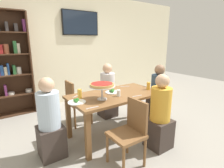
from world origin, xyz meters
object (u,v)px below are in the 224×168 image
object	(u,v)px
water_glass_clear_near	(118,93)
cutlery_knife_near	(125,86)
chair_near_left	(130,130)
deep_dish_pizza_stand	(102,86)
salad_plate_near_diner	(112,92)
beer_glass_amber_tall	(148,86)
diner_head_west	(50,124)
beer_glass_amber_short	(80,94)
dining_table	(115,99)
cutlery_fork_far	(77,96)
chair_far_left	(76,101)
cutlery_fork_near	(137,96)
bookshelf	(2,64)
diner_head_east	(158,97)
salad_plate_far_diner	(77,102)
television	(81,23)
diner_near_right	(160,117)
cutlery_knife_far	(92,108)
diner_far_right	(108,94)

from	to	relation	value
water_glass_clear_near	cutlery_knife_near	distance (m)	0.62
chair_near_left	deep_dish_pizza_stand	size ratio (longest dim) A/B	2.23
salad_plate_near_diner	water_glass_clear_near	bearing A→B (deg)	-97.89
deep_dish_pizza_stand	beer_glass_amber_tall	distance (m)	0.99
diner_head_west	beer_glass_amber_short	bearing A→B (deg)	10.03
dining_table	cutlery_fork_far	bearing A→B (deg)	155.80
salad_plate_near_diner	cutlery_fork_far	world-z (taller)	salad_plate_near_diner
chair_far_left	cutlery_fork_near	distance (m)	1.24
bookshelf	cutlery_knife_near	world-z (taller)	bookshelf
dining_table	deep_dish_pizza_stand	distance (m)	0.47
diner_head_east	beer_glass_amber_tall	world-z (taller)	diner_head_east
deep_dish_pizza_stand	salad_plate_far_diner	bearing A→B (deg)	166.46
diner_head_east	beer_glass_amber_short	distance (m)	1.69
television	water_glass_clear_near	size ratio (longest dim) A/B	9.55
diner_near_right	cutlery_fork_far	size ratio (longest dim) A/B	6.39
bookshelf	cutlery_knife_far	distance (m)	2.52
bookshelf	beer_glass_amber_short	world-z (taller)	bookshelf
bookshelf	chair_near_left	size ratio (longest dim) A/B	2.54
deep_dish_pizza_stand	salad_plate_far_diner	world-z (taller)	deep_dish_pizza_stand
television	diner_head_west	size ratio (longest dim) A/B	0.86
diner_head_east	cutlery_knife_near	xyz separation A→B (m)	(-0.63, 0.29, 0.25)
water_glass_clear_near	cutlery_knife_far	size ratio (longest dim) A/B	0.57
diner_near_right	beer_glass_amber_short	size ratio (longest dim) A/B	7.72
diner_far_right	salad_plate_far_diner	world-z (taller)	diner_far_right
bookshelf	beer_glass_amber_short	xyz separation A→B (m)	(0.87, -1.90, -0.32)
chair_far_left	dining_table	bearing A→B (deg)	28.24
beer_glass_amber_tall	cutlery_fork_far	distance (m)	1.29
diner_far_right	diner_head_west	world-z (taller)	same
diner_head_east	cutlery_fork_far	world-z (taller)	diner_head_east
bookshelf	cutlery_fork_near	distance (m)	2.88
bookshelf	deep_dish_pizza_stand	size ratio (longest dim) A/B	5.68
chair_far_left	cutlery_fork_far	size ratio (longest dim) A/B	4.83
diner_head_east	chair_far_left	distance (m)	1.65
diner_head_west	chair_far_left	xyz separation A→B (m)	(0.69, 0.72, -0.01)
bookshelf	cutlery_knife_far	world-z (taller)	bookshelf
diner_head_west	cutlery_fork_far	size ratio (longest dim) A/B	6.39
diner_head_west	salad_plate_near_diner	xyz separation A→B (m)	(1.09, 0.06, 0.27)
dining_table	bookshelf	distance (m)	2.54
diner_near_right	diner_head_east	xyz separation A→B (m)	(0.74, 0.68, 0.00)
diner_head_east	water_glass_clear_near	distance (m)	1.14
diner_near_right	diner_head_east	distance (m)	1.00
dining_table	television	bearing A→B (deg)	79.00
diner_far_right	deep_dish_pizza_stand	size ratio (longest dim) A/B	2.95
bookshelf	salad_plate_far_diner	size ratio (longest dim) A/B	8.61
dining_table	beer_glass_amber_short	xyz separation A→B (m)	(-0.59, 0.11, 0.17)
television	diner_far_right	bearing A→B (deg)	-93.83
dining_table	cutlery_fork_near	size ratio (longest dim) A/B	8.54
dining_table	cutlery_knife_far	world-z (taller)	cutlery_knife_far
television	cutlery_knife_far	bearing A→B (deg)	-112.89
diner_head_east	salad_plate_near_diner	size ratio (longest dim) A/B	4.62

